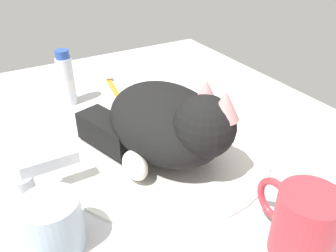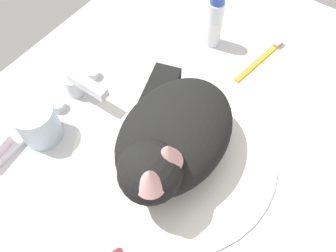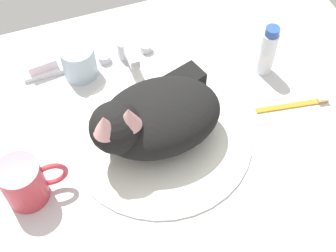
{
  "view_description": "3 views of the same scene",
  "coord_description": "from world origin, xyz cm",
  "px_view_note": "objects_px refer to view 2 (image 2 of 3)",
  "views": [
    {
      "loc": [
        -45.53,
        25.7,
        37.36
      ],
      "look_at": [
        0.08,
        -0.63,
        5.5
      ],
      "focal_mm": 37.63,
      "sensor_mm": 36.0,
      "label": 1
    },
    {
      "loc": [
        -25.22,
        -16.41,
        57.05
      ],
      "look_at": [
        1.28,
        2.37,
        5.46
      ],
      "focal_mm": 37.56,
      "sensor_mm": 36.0,
      "label": 2
    },
    {
      "loc": [
        -16.84,
        -50.62,
        77.97
      ],
      "look_at": [
        1.15,
        -1.31,
        4.94
      ],
      "focal_mm": 49.57,
      "sensor_mm": 36.0,
      "label": 3
    }
  ],
  "objects_px": {
    "cat": "(169,139)",
    "toothbrush": "(262,57)",
    "faucet": "(78,86)",
    "toothpaste_bottle": "(214,22)",
    "rinse_cup": "(38,123)"
  },
  "relations": [
    {
      "from": "faucet",
      "to": "cat",
      "type": "xyz_separation_m",
      "value": [
        -0.01,
        -0.23,
        0.04
      ]
    },
    {
      "from": "toothbrush",
      "to": "toothpaste_bottle",
      "type": "bearing_deg",
      "value": 99.9
    },
    {
      "from": "cat",
      "to": "toothbrush",
      "type": "distance_m",
      "value": 0.32
    },
    {
      "from": "toothpaste_bottle",
      "to": "toothbrush",
      "type": "xyz_separation_m",
      "value": [
        0.02,
        -0.12,
        -0.05
      ]
    },
    {
      "from": "toothpaste_bottle",
      "to": "faucet",
      "type": "bearing_deg",
      "value": 153.71
    },
    {
      "from": "faucet",
      "to": "cat",
      "type": "distance_m",
      "value": 0.23
    },
    {
      "from": "faucet",
      "to": "toothbrush",
      "type": "relative_size",
      "value": 0.81
    },
    {
      "from": "rinse_cup",
      "to": "toothpaste_bottle",
      "type": "xyz_separation_m",
      "value": [
        0.39,
        -0.13,
        0.02
      ]
    },
    {
      "from": "faucet",
      "to": "rinse_cup",
      "type": "height_order",
      "value": "rinse_cup"
    },
    {
      "from": "faucet",
      "to": "rinse_cup",
      "type": "bearing_deg",
      "value": -176.7
    },
    {
      "from": "cat",
      "to": "toothpaste_bottle",
      "type": "relative_size",
      "value": 2.15
    },
    {
      "from": "faucet",
      "to": "toothbrush",
      "type": "height_order",
      "value": "faucet"
    },
    {
      "from": "rinse_cup",
      "to": "toothbrush",
      "type": "bearing_deg",
      "value": -31.11
    },
    {
      "from": "faucet",
      "to": "cat",
      "type": "relative_size",
      "value": 0.47
    },
    {
      "from": "toothbrush",
      "to": "faucet",
      "type": "bearing_deg",
      "value": 139.77
    }
  ]
}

